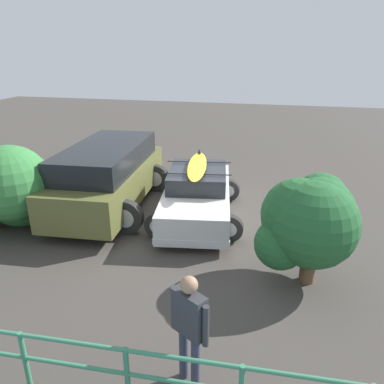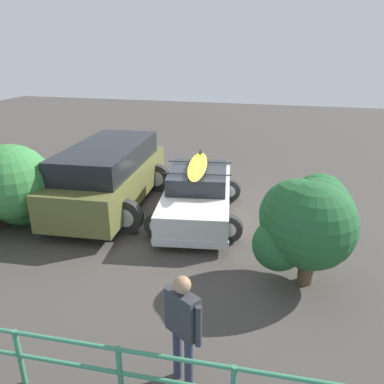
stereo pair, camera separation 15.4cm
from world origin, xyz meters
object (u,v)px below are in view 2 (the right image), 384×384
Objects in this scene: person_bystander at (183,322)px; suv_car at (109,175)px; sedan_car at (198,195)px; bush_near_right at (1,183)px; bush_near_left at (307,220)px.

suv_car is at bearing -55.70° from person_bystander.
bush_near_right is (4.53, 1.82, 0.57)m from sedan_car.
bush_near_right is (1.96, 1.89, 0.25)m from suv_car.
sedan_car is 2.08× the size of bush_near_left.
person_bystander is at bearing 124.30° from suv_car.
bush_near_right is at bearing 21.88° from sedan_car.
bush_near_left is (-5.25, 2.32, 0.30)m from suv_car.
suv_car reaches higher than sedan_car.
suv_car is 1.92× the size of bush_near_right.
bush_near_right is at bearing 43.89° from suv_car.
bush_near_left reaches higher than suv_car.
bush_near_right is at bearing -31.63° from person_bystander.
sedan_car is 1.59× the size of bush_near_right.
bush_near_right reaches higher than person_bystander.
sedan_car is 2.53× the size of person_bystander.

